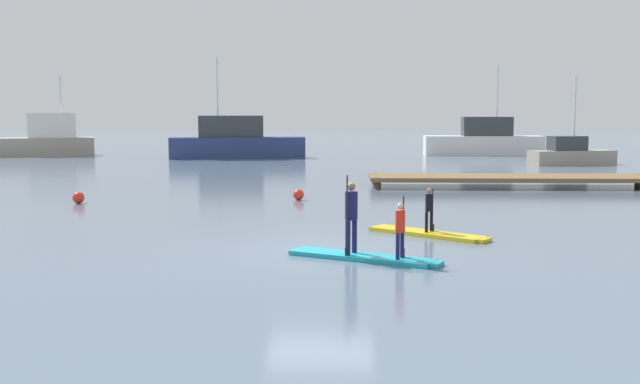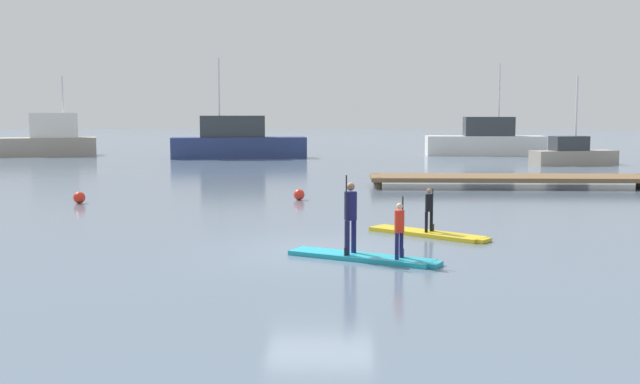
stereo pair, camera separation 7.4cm
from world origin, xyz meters
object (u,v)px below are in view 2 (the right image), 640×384
Objects in this scene: mooring_buoy_near at (79,198)px; paddler_adult at (350,213)px; trawler_grey_distant at (573,154)px; motor_boat_small_navy at (486,141)px; paddler_child_front at (400,227)px; paddleboard_far at (364,257)px; fishing_boat_green_midground at (46,140)px; paddleboard_near at (428,234)px; mooring_buoy_mid at (299,195)px; fishing_boat_white_large at (237,142)px; paddler_child_solo at (429,207)px.

paddler_adult is at bearing -45.68° from mooring_buoy_near.
trawler_grey_distant is 30.64m from mooring_buoy_near.
motor_boat_small_navy reaches higher than paddler_adult.
paddler_child_front is 0.15× the size of motor_boat_small_navy.
paddler_child_front is at bearing -25.92° from paddleboard_far.
motor_boat_small_navy is (32.12, 1.93, -0.10)m from fishing_boat_green_midground.
fishing_boat_green_midground is 36.45m from trawler_grey_distant.
fishing_boat_green_midground is 18.62× the size of mooring_buoy_near.
trawler_grey_distant reaches higher than paddleboard_near.
paddler_child_front is 3.18× the size of mooring_buoy_near.
trawler_grey_distant is 24.40m from mooring_buoy_mid.
paddleboard_near is at bearing -55.57° from fishing_boat_green_midground.
fishing_boat_green_midground is (-14.30, 2.45, 0.02)m from fishing_boat_white_large.
trawler_grey_distant is 13.60× the size of mooring_buoy_mid.
mooring_buoy_near is (-9.44, 9.67, -0.80)m from paddler_adult.
paddler_child_solo is 0.65× the size of paddler_adult.
paddler_child_solo is 0.86× the size of paddler_child_front.
paddler_child_front reaches higher than mooring_buoy_near.
mooring_buoy_mid is at bearing -53.48° from fishing_boat_green_midground.
paddleboard_near is 8.69m from mooring_buoy_mid.
paddler_adult is at bearing -114.56° from trawler_grey_distant.
paddler_child_front is (-1.03, -3.63, 0.04)m from paddler_child_solo.
mooring_buoy_near is (-11.49, 6.54, 0.16)m from paddleboard_near.
paddleboard_far is 0.39× the size of motor_boat_small_navy.
mooring_buoy_near is 7.75m from mooring_buoy_mid.
fishing_boat_green_midground is at bearing 126.52° from mooring_buoy_mid.
fishing_boat_white_large is at bearing 106.53° from paddler_child_solo.
paddleboard_far is 8.07× the size of mooring_buoy_near.
paddler_child_solo is 42.33m from fishing_boat_green_midground.
mooring_buoy_near is 1.04× the size of mooring_buoy_mid.
motor_boat_small_navy is at bearing 3.44° from fishing_boat_green_midground.
mooring_buoy_near is at bearing 134.78° from paddleboard_far.
paddleboard_near is 37.76m from motor_boat_small_navy.
fishing_boat_white_large reaches higher than paddleboard_far.
trawler_grey_distant reaches higher than paddler_child_front.
paddler_child_front is at bearing -59.27° from fishing_boat_green_midground.
paddleboard_far is 41.34m from motor_boat_small_navy.
paddler_adult is at bearing -60.10° from fishing_boat_green_midground.
trawler_grey_distant is at bearing -13.03° from fishing_boat_green_midground.
trawler_grey_distant is (11.56, 26.69, -0.08)m from paddler_child_solo.
paddler_adult is 4.36× the size of mooring_buoy_mid.
paddler_child_front is 32.84m from trawler_grey_distant.
trawler_grey_distant is at bearing 66.00° from paddleboard_far.
motor_boat_small_navy is at bearing 77.47° from paddler_child_solo.
fishing_boat_green_midground reaches higher than trawler_grey_distant.
paddler_child_front reaches higher than mooring_buoy_mid.
mooring_buoy_near is (-9.73, 9.81, 0.16)m from paddleboard_far.
trawler_grey_distant is at bearing -15.22° from fishing_boat_white_large.
paddler_child_front is at bearing -44.14° from mooring_buoy_near.
motor_boat_small_navy is 20.73× the size of mooring_buoy_near.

